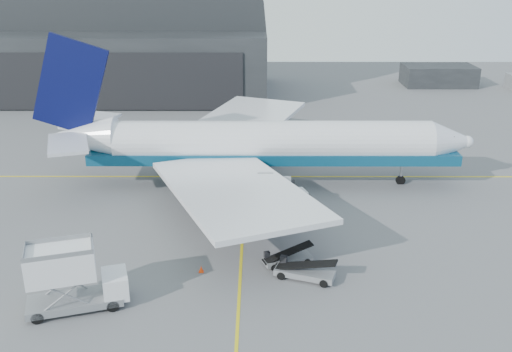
{
  "coord_description": "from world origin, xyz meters",
  "views": [
    {
      "loc": [
        1.38,
        -42.83,
        24.13
      ],
      "look_at": [
        1.26,
        8.45,
        4.5
      ],
      "focal_mm": 40.0,
      "sensor_mm": 36.0,
      "label": 1
    }
  ],
  "objects_px": {
    "pushback_tug": "(295,201)",
    "belt_loader_b": "(304,272)",
    "belt_loader_a": "(287,258)",
    "catering_truck": "(72,278)",
    "airliner": "(255,144)"
  },
  "relations": [
    {
      "from": "pushback_tug",
      "to": "belt_loader_b",
      "type": "distance_m",
      "value": 14.15
    },
    {
      "from": "belt_loader_a",
      "to": "pushback_tug",
      "type": "bearing_deg",
      "value": 63.95
    },
    {
      "from": "catering_truck",
      "to": "belt_loader_a",
      "type": "distance_m",
      "value": 17.35
    },
    {
      "from": "pushback_tug",
      "to": "belt_loader_b",
      "type": "bearing_deg",
      "value": -107.5
    },
    {
      "from": "pushback_tug",
      "to": "belt_loader_b",
      "type": "relative_size",
      "value": 0.85
    },
    {
      "from": "airliner",
      "to": "pushback_tug",
      "type": "height_order",
      "value": "airliner"
    },
    {
      "from": "catering_truck",
      "to": "pushback_tug",
      "type": "bearing_deg",
      "value": 29.87
    },
    {
      "from": "pushback_tug",
      "to": "belt_loader_a",
      "type": "height_order",
      "value": "pushback_tug"
    },
    {
      "from": "pushback_tug",
      "to": "belt_loader_a",
      "type": "xyz_separation_m",
      "value": [
        -1.35,
        -11.83,
        -0.17
      ]
    },
    {
      "from": "airliner",
      "to": "belt_loader_b",
      "type": "distance_m",
      "value": 21.37
    },
    {
      "from": "catering_truck",
      "to": "pushback_tug",
      "type": "relative_size",
      "value": 1.75
    },
    {
      "from": "catering_truck",
      "to": "belt_loader_a",
      "type": "height_order",
      "value": "catering_truck"
    },
    {
      "from": "airliner",
      "to": "pushback_tug",
      "type": "distance_m",
      "value": 8.64
    },
    {
      "from": "pushback_tug",
      "to": "belt_loader_b",
      "type": "xyz_separation_m",
      "value": [
        -0.1,
        -14.15,
        -0.08
      ]
    },
    {
      "from": "airliner",
      "to": "belt_loader_a",
      "type": "height_order",
      "value": "airliner"
    }
  ]
}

